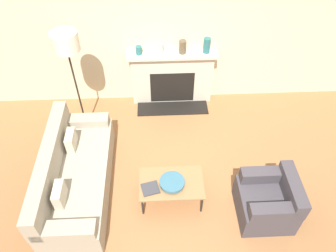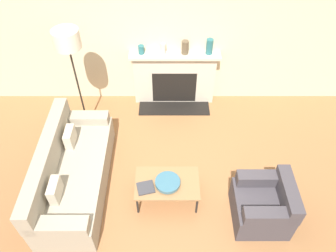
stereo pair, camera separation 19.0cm
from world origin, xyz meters
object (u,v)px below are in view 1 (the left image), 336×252
mantel_vase_left (139,50)px  mantel_vase_center_left (161,49)px  book (150,189)px  mantel_vase_right (207,45)px  couch (75,176)px  fireplace (172,79)px  mantel_vase_center_right (183,47)px  bowl (172,182)px  armchair_near (268,201)px  coffee_table (171,184)px  floor_lamp (67,50)px

mantel_vase_left → mantel_vase_center_left: mantel_vase_center_left is taller
book → mantel_vase_right: bearing=52.3°
couch → fireplace: bearing=-37.6°
mantel_vase_center_left → couch: bearing=-123.6°
mantel_vase_left → mantel_vase_center_right: bearing=0.0°
bowl → armchair_near: bearing=-12.4°
fireplace → mantel_vase_center_left: mantel_vase_center_left is taller
couch → armchair_near: (2.83, -0.55, -0.01)m
bowl → mantel_vase_left: bearing=101.5°
book → mantel_vase_center_left: 2.54m
fireplace → mantel_vase_left: (-0.60, 0.01, 0.64)m
coffee_table → fireplace: bearing=86.7°
armchair_near → floor_lamp: bearing=-123.4°
floor_lamp → bowl: bearing=-46.6°
fireplace → couch: fireplace is taller
fireplace → armchair_near: fireplace is taller
armchair_near → coffee_table: armchair_near is taller
coffee_table → mantel_vase_center_left: bearing=91.9°
fireplace → floor_lamp: size_ratio=0.84×
bowl → mantel_vase_center_left: mantel_vase_center_left is taller
bowl → book: bowl is taller
armchair_near → floor_lamp: size_ratio=0.39×
book → mantel_vase_right: (1.06, 2.40, 0.83)m
armchair_near → mantel_vase_center_right: size_ratio=3.13×
bowl → mantel_vase_right: size_ratio=1.30×
floor_lamp → mantel_vase_left: size_ratio=12.58×
floor_lamp → mantel_vase_right: 2.41m
bowl → floor_lamp: (-1.50, 1.59, 1.24)m
book → couch: bearing=150.5°
fireplace → armchair_near: size_ratio=2.15×
fireplace → coffee_table: size_ratio=1.76×
mantel_vase_center_right → mantel_vase_center_left: bearing=180.0°
fireplace → coffee_table: fireplace is taller
armchair_near → mantel_vase_left: (-1.84, 2.63, 0.86)m
coffee_table → book: 0.33m
bowl → couch: bearing=170.2°
mantel_vase_left → couch: bearing=-115.5°
coffee_table → book: (-0.31, -0.10, 0.04)m
mantel_vase_center_right → mantel_vase_right: mantel_vase_right is taller
mantel_vase_right → mantel_vase_left: bearing=180.0°
armchair_near → mantel_vase_center_right: (-1.06, 2.63, 0.91)m
mantel_vase_center_right → bowl: bearing=-97.5°
book → mantel_vase_center_left: size_ratio=1.41×
book → fireplace: bearing=65.6°
fireplace → floor_lamp: 2.12m
bowl → mantel_vase_center_right: bearing=82.5°
fireplace → book: bearing=-100.5°
coffee_table → armchair_near: bearing=-13.4°
fireplace → floor_lamp: bearing=-155.9°
fireplace → armchair_near: bearing=-64.7°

